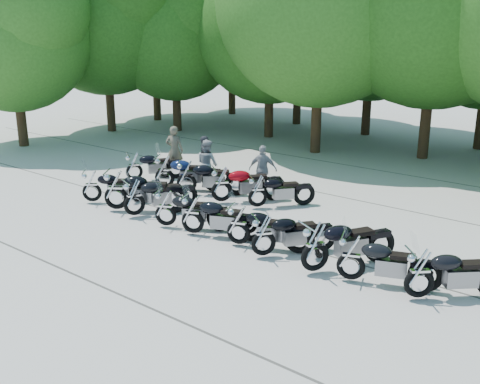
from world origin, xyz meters
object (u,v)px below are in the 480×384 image
Objects in this scene: rider_0 at (175,150)px; motorcycle_13 at (222,183)px; motorcycle_14 at (258,190)px; motorcycle_0 at (91,185)px; motorcycle_3 at (166,207)px; rider_1 at (207,163)px; motorcycle_9 at (420,272)px; motorcycle_2 at (134,196)px; motorcycle_12 at (187,176)px; motorcycle_4 at (193,213)px; motorcycle_11 at (164,170)px; rider_3 at (205,158)px; motorcycle_1 at (116,189)px; motorcycle_7 at (315,245)px; rider_2 at (263,169)px; motorcycle_8 at (351,256)px; motorcycle_5 at (239,224)px; motorcycle_6 at (264,234)px; motorcycle_10 at (134,165)px.

motorcycle_13 is at bearing 131.33° from rider_0.
motorcycle_0 is at bearing 70.73° from motorcycle_14.
motorcycle_3 is 1.28× the size of rider_1.
motorcycle_13 is (-7.29, 2.43, 0.04)m from motorcycle_9.
motorcycle_12 is (-0.39, 2.57, 0.01)m from motorcycle_2.
motorcycle_2 is at bearing 109.36° from rider_1.
motorcycle_3 is 0.96× the size of motorcycle_9.
motorcycle_4 is at bearing 138.94° from rider_1.
motorcycle_11 reaches higher than motorcycle_9.
rider_3 reaches higher than motorcycle_12.
motorcycle_2 is at bearing 177.58° from motorcycle_11.
motorcycle_1 is 1.07× the size of motorcycle_13.
motorcycle_7 is 1.49× the size of rider_2.
rider_3 reaches higher than motorcycle_1.
motorcycle_0 is at bearing 26.96° from rider_2.
motorcycle_2 is 1.37× the size of rider_3.
motorcycle_0 is at bearing 69.00° from motorcycle_8.
motorcycle_9 is (4.66, 0.01, 0.02)m from motorcycle_5.
motorcycle_8 is at bearing 174.05° from rider_3.
motorcycle_5 is at bearing -130.80° from motorcycle_0.
motorcycle_14 is 5.10m from rider_0.
motorcycle_6 is 8.45m from rider_0.
motorcycle_3 is 3.06m from motorcycle_14.
motorcycle_12 is (-1.72, 2.62, 0.05)m from motorcycle_3.
motorcycle_13 is at bearing -22.49° from motorcycle_3.
motorcycle_14 is at bearing 139.68° from rider_0.
motorcycle_13 is (4.09, 0.00, 0.07)m from motorcycle_10.
motorcycle_7 is at bearing 52.22° from motorcycle_9.
motorcycle_4 is 1.03× the size of motorcycle_6.
motorcycle_2 is 1.39× the size of rider_2.
rider_2 is at bearing 31.40° from motorcycle_8.
motorcycle_13 is at bearing 156.81° from rider_1.
rider_1 is 1.01× the size of rider_3.
rider_2 is (1.92, 0.59, -0.02)m from rider_1.
motorcycle_1 is (1.22, -0.04, 0.12)m from motorcycle_0.
motorcycle_6 is 8.09m from motorcycle_10.
motorcycle_9 reaches higher than motorcycle_8.
motorcycle_13 reaches higher than motorcycle_0.
motorcycle_12 is at bearing 8.45° from motorcycle_6.
motorcycle_4 reaches higher than motorcycle_6.
motorcycle_2 is 1.04× the size of motorcycle_8.
rider_3 reaches higher than motorcycle_3.
motorcycle_5 reaches higher than motorcycle_14.
motorcycle_0 is at bearing 34.89° from motorcycle_6.
rider_2 is (-4.67, 4.36, 0.13)m from motorcycle_7.
motorcycle_1 reaches higher than motorcycle_3.
motorcycle_1 reaches higher than motorcycle_13.
motorcycle_5 is 3.08m from motorcycle_14.
rider_1 is at bearing 42.83° from motorcycle_8.
motorcycle_0 is at bearing 134.10° from motorcycle_11.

